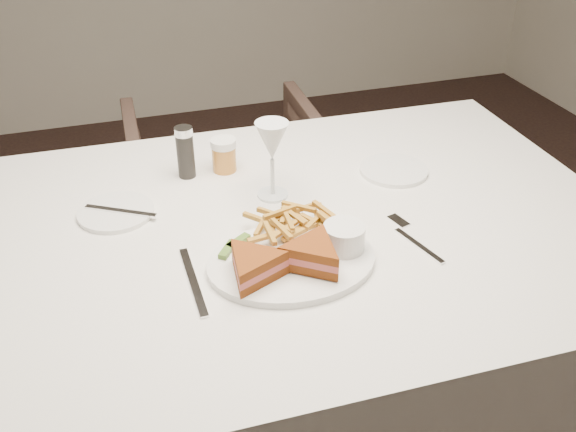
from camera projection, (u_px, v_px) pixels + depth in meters
The scene contains 3 objects.
table at pixel (282, 355), 1.53m from camera, with size 1.45×0.96×0.75m, color silver.
chair_far at pixel (229, 190), 2.26m from camera, with size 0.66×0.61×0.67m, color #45312A.
table_setting at pixel (280, 221), 1.26m from camera, with size 0.80×0.61×0.18m.
Camera 1 is at (-0.07, -0.92, 1.48)m, focal length 40.00 mm.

